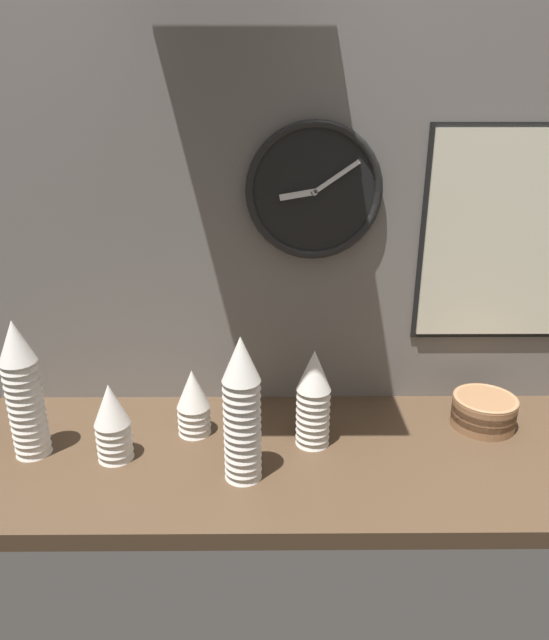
{
  "coord_description": "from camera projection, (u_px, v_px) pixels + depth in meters",
  "views": [
    {
      "loc": [
        -0.06,
        -1.13,
        0.76
      ],
      "look_at": [
        -0.05,
        0.04,
        0.31
      ],
      "focal_mm": 32.0,
      "sensor_mm": 36.0,
      "label": 1
    }
  ],
  "objects": [
    {
      "name": "cup_stack_center_right",
      "position": [
        313.0,
        398.0,
        1.31
      ],
      "size": [
        0.08,
        0.08,
        0.24
      ],
      "color": "white",
      "rests_on": "ground_plane"
    },
    {
      "name": "ground_plane",
      "position": [
        297.0,
        456.0,
        1.34
      ],
      "size": [
        1.6,
        0.56,
        0.04
      ],
      "primitive_type": "cube",
      "color": "#4C3826"
    },
    {
      "name": "cup_stack_left",
      "position": [
        112.0,
        422.0,
        1.26
      ],
      "size": [
        0.08,
        0.08,
        0.19
      ],
      "color": "white",
      "rests_on": "ground_plane"
    },
    {
      "name": "bowl_stack_far_right",
      "position": [
        484.0,
        410.0,
        1.41
      ],
      "size": [
        0.16,
        0.16,
        0.08
      ],
      "color": "#996B47",
      "rests_on": "ground_plane"
    },
    {
      "name": "wall_clock",
      "position": [
        314.0,
        191.0,
        1.35
      ],
      "size": [
        0.33,
        0.03,
        0.33
      ],
      "color": "black"
    },
    {
      "name": "cup_stack_far_left",
      "position": [
        23.0,
        389.0,
        1.26
      ],
      "size": [
        0.08,
        0.08,
        0.33
      ],
      "color": "white",
      "rests_on": "ground_plane"
    },
    {
      "name": "wall_tiled_back",
      "position": [
        295.0,
        203.0,
        1.39
      ],
      "size": [
        1.6,
        0.03,
        1.05
      ],
      "color": "slate",
      "rests_on": "ground_plane"
    },
    {
      "name": "cup_stack_center_left",
      "position": [
        193.0,
        402.0,
        1.37
      ],
      "size": [
        0.08,
        0.08,
        0.17
      ],
      "color": "white",
      "rests_on": "ground_plane"
    },
    {
      "name": "cup_stack_center",
      "position": [
        242.0,
        410.0,
        1.18
      ],
      "size": [
        0.08,
        0.08,
        0.33
      ],
      "color": "white",
      "rests_on": "ground_plane"
    },
    {
      "name": "menu_board",
      "position": [
        513.0,
        237.0,
        1.4
      ],
      "size": [
        0.46,
        0.01,
        0.53
      ],
      "color": "black"
    }
  ]
}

